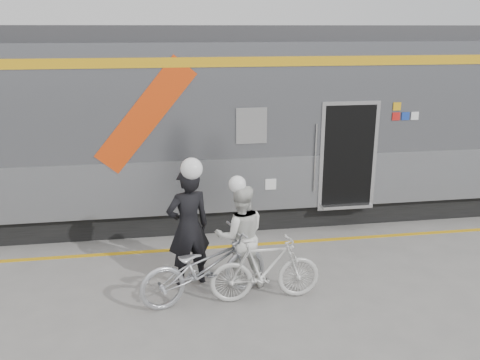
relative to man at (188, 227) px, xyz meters
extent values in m
plane|color=slate|center=(0.61, -0.81, -0.99)|extent=(90.00, 90.00, 0.00)
cube|color=black|center=(1.16, 3.39, -0.74)|extent=(24.00, 2.70, 0.50)
cube|color=#9EA0A5|center=(1.16, 3.39, 0.06)|extent=(24.00, 3.00, 1.10)
cube|color=#5D5F64|center=(1.16, 3.39, 1.71)|extent=(24.00, 3.00, 2.20)
cube|color=#38383A|center=(1.16, 3.39, 2.96)|extent=(24.00, 2.64, 0.30)
cube|color=gold|center=(1.16, 1.88, 2.46)|extent=(24.00, 0.02, 0.18)
cube|color=red|center=(-0.64, 1.87, 1.51)|extent=(1.96, 0.01, 2.19)
cube|color=black|center=(1.36, 1.88, 1.26)|extent=(0.55, 0.02, 0.65)
cube|color=black|center=(3.36, 2.09, 0.56)|extent=(1.05, 0.45, 2.10)
cube|color=silver|center=(3.36, 1.87, 0.56)|extent=(1.20, 0.02, 2.25)
cylinder|color=silver|center=(2.66, 1.86, 0.56)|extent=(0.04, 0.04, 1.40)
cube|color=silver|center=(3.36, 1.84, -0.47)|extent=(1.05, 0.25, 0.06)
cube|color=gold|center=(4.31, 1.87, 1.56)|extent=(0.16, 0.01, 0.16)
cube|color=red|center=(4.31, 1.87, 1.36)|extent=(0.16, 0.01, 0.16)
cube|color=#173899|center=(4.51, 1.87, 1.36)|extent=(0.16, 0.01, 0.16)
cube|color=silver|center=(4.71, 1.87, 1.36)|extent=(0.16, 0.01, 0.16)
cube|color=silver|center=(1.76, 1.87, 0.06)|extent=(0.22, 0.01, 0.22)
cube|color=gold|center=(0.61, 1.34, -0.98)|extent=(24.00, 0.12, 0.01)
imported|color=black|center=(0.00, 0.00, 0.00)|extent=(0.83, 0.66, 1.97)
imported|color=#B2B4BA|center=(0.20, -0.55, -0.44)|extent=(2.19, 1.30, 1.09)
imported|color=silver|center=(0.82, -0.17, -0.13)|extent=(0.83, 0.65, 1.71)
imported|color=#B9B9B5|center=(1.12, -0.72, -0.47)|extent=(1.72, 0.50, 1.03)
sphere|color=white|center=(0.00, 0.00, 1.16)|extent=(0.34, 0.34, 0.34)
sphere|color=white|center=(0.82, -0.17, 0.86)|extent=(0.27, 0.27, 0.27)
camera|label=1|loc=(-0.38, -7.61, 3.08)|focal=38.00mm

